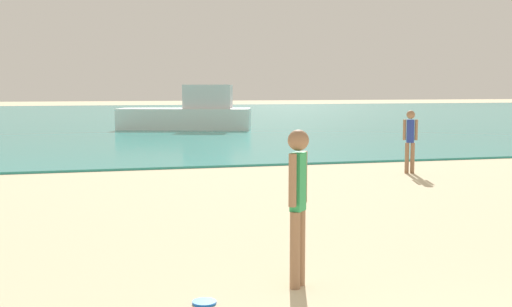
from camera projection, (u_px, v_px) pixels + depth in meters
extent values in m
cube|color=teal|center=(124.00, 117.00, 45.42)|extent=(160.00, 60.00, 0.06)
cylinder|color=#936B4C|center=(295.00, 250.00, 6.63)|extent=(0.11, 0.11, 0.81)
cylinder|color=#936B4C|center=(300.00, 247.00, 6.76)|extent=(0.11, 0.11, 0.81)
cube|color=#2DA35B|center=(298.00, 182.00, 6.62)|extent=(0.21, 0.22, 0.61)
sphere|color=#936B4C|center=(298.00, 140.00, 6.58)|extent=(0.22, 0.22, 0.22)
cylinder|color=#936B4C|center=(293.00, 180.00, 6.48)|extent=(0.08, 0.08, 0.54)
cylinder|color=#936B4C|center=(303.00, 177.00, 6.75)|extent=(0.08, 0.08, 0.54)
cylinder|color=blue|center=(204.00, 302.00, 6.21)|extent=(0.23, 0.23, 0.03)
cylinder|color=#936B4C|center=(407.00, 158.00, 15.63)|extent=(0.10, 0.10, 0.75)
cylinder|color=#936B4C|center=(412.00, 158.00, 15.61)|extent=(0.10, 0.10, 0.75)
cube|color=#233899|center=(410.00, 131.00, 15.55)|extent=(0.20, 0.16, 0.57)
sphere|color=#936B4C|center=(411.00, 115.00, 15.51)|extent=(0.20, 0.20, 0.20)
cylinder|color=#936B4C|center=(404.00, 130.00, 15.57)|extent=(0.08, 0.08, 0.50)
cylinder|color=#936B4C|center=(416.00, 130.00, 15.53)|extent=(0.08, 0.08, 0.50)
cube|color=white|center=(185.00, 119.00, 31.32)|extent=(6.70, 3.85, 1.02)
cube|color=silver|center=(208.00, 97.00, 31.16)|extent=(2.62, 2.05, 1.15)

